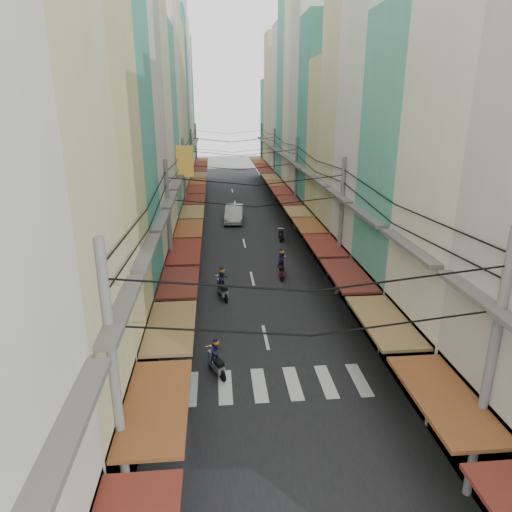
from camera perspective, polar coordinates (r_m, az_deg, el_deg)
ground at (r=24.69m, az=0.68°, el=-7.92°), size 160.00×160.00×0.00m
road at (r=43.46m, az=-2.00°, el=3.88°), size 10.00×80.00×0.02m
sidewalk_left at (r=43.59m, az=-10.58°, el=3.65°), size 3.00×80.00×0.06m
sidewalk_right at (r=44.27m, az=6.45°, el=4.08°), size 3.00×80.00×0.06m
crosswalk at (r=19.52m, az=2.54°, el=-15.69°), size 7.55×2.40×0.01m
building_row_left at (r=38.97m, az=-14.06°, el=16.22°), size 7.80×67.67×23.70m
building_row_right at (r=39.79m, az=10.07°, el=15.98°), size 7.80×68.98×22.59m
utility_poles at (r=37.33m, az=-1.67°, el=11.75°), size 10.20×66.13×8.20m
white_car at (r=44.83m, az=-2.74°, el=4.32°), size 5.82×2.66×2.00m
bicycle at (r=28.17m, az=15.67°, el=-5.17°), size 1.92×1.19×1.24m
moving_scooters at (r=28.24m, az=-0.18°, el=-3.14°), size 6.03×21.60×1.97m
parked_scooters at (r=21.72m, az=14.01°, el=-11.17°), size 12.98×15.71×0.91m
pedestrians at (r=26.57m, az=-7.59°, el=-3.65°), size 12.37×23.54×2.24m
market_umbrella at (r=20.03m, az=21.61°, el=-8.84°), size 2.40×2.40×2.53m
traffic_sign at (r=24.84m, az=13.46°, el=-3.55°), size 0.10×0.57×2.61m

